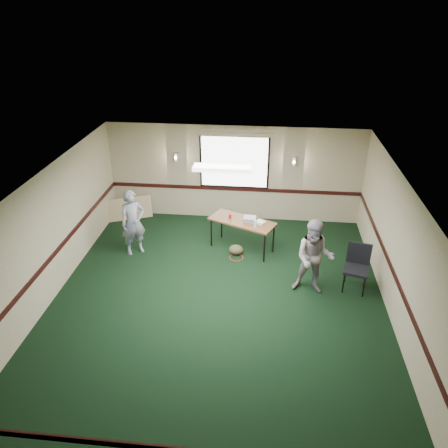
# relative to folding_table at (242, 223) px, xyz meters

# --- Properties ---
(ground) EXTENTS (8.00, 8.00, 0.00)m
(ground) POSITION_rel_folding_table_xyz_m (-0.35, -2.26, -0.75)
(ground) COLOR black
(ground) RESTS_ON ground
(room_shell) EXTENTS (8.00, 8.02, 8.00)m
(room_shell) POSITION_rel_folding_table_xyz_m (-0.35, -0.13, 0.83)
(room_shell) COLOR tan
(room_shell) RESTS_ON ground
(folding_table) EXTENTS (1.75, 1.26, 0.81)m
(folding_table) POSITION_rel_folding_table_xyz_m (0.00, 0.00, 0.00)
(folding_table) COLOR #533317
(folding_table) RESTS_ON ground
(projector) EXTENTS (0.31, 0.26, 0.10)m
(projector) POSITION_rel_folding_table_xyz_m (0.18, 0.00, 0.11)
(projector) COLOR gray
(projector) RESTS_ON folding_table
(game_console) EXTENTS (0.28, 0.27, 0.05)m
(game_console) POSITION_rel_folding_table_xyz_m (0.45, -0.10, 0.09)
(game_console) COLOR silver
(game_console) RESTS_ON folding_table
(red_cup) EXTENTS (0.07, 0.07, 0.11)m
(red_cup) POSITION_rel_folding_table_xyz_m (-0.32, 0.10, 0.11)
(red_cup) COLOR #B1160B
(red_cup) RESTS_ON folding_table
(water_bottle) EXTENTS (0.06, 0.06, 0.19)m
(water_bottle) POSITION_rel_folding_table_xyz_m (0.33, -0.33, 0.16)
(water_bottle) COLOR #98DDF9
(water_bottle) RESTS_ON folding_table
(duffel_bag) EXTENTS (0.40, 0.34, 0.25)m
(duffel_bag) POSITION_rel_folding_table_xyz_m (-0.12, -0.27, -0.63)
(duffel_bag) COLOR #444426
(duffel_bag) RESTS_ON ground
(cable_coil) EXTENTS (0.41, 0.41, 0.02)m
(cable_coil) POSITION_rel_folding_table_xyz_m (-0.10, -0.44, -0.74)
(cable_coil) COLOR #B62916
(cable_coil) RESTS_ON ground
(folded_table) EXTENTS (1.23, 0.67, 0.65)m
(folded_table) POSITION_rel_folding_table_xyz_m (-3.32, 1.34, -0.43)
(folded_table) COLOR tan
(folded_table) RESTS_ON ground
(conference_chair) EXTENTS (0.62, 0.63, 1.03)m
(conference_chair) POSITION_rel_folding_table_xyz_m (2.59, -1.34, -0.15)
(conference_chair) COLOR black
(conference_chair) RESTS_ON ground
(person_left) EXTENTS (0.73, 0.68, 1.67)m
(person_left) POSITION_rel_folding_table_xyz_m (-2.64, -0.43, 0.08)
(person_left) COLOR #3D4987
(person_left) RESTS_ON ground
(person_right) EXTENTS (0.90, 0.74, 1.71)m
(person_right) POSITION_rel_folding_table_xyz_m (1.63, -1.60, 0.10)
(person_right) COLOR slate
(person_right) RESTS_ON ground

